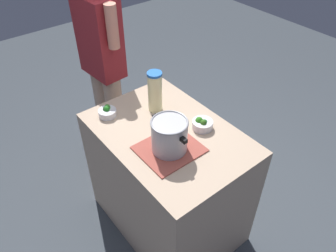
{
  "coord_description": "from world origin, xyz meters",
  "views": [
    {
      "loc": [
        -1.19,
        0.94,
        2.22
      ],
      "look_at": [
        0.0,
        0.0,
        0.95
      ],
      "focal_mm": 35.37,
      "sensor_mm": 36.0,
      "label": 1
    }
  ],
  "objects": [
    {
      "name": "cooking_pot",
      "position": [
        -0.12,
        0.09,
        1.01
      ],
      "size": [
        0.28,
        0.21,
        0.2
      ],
      "color": "#B7B7BC",
      "rests_on": "dish_cloth"
    },
    {
      "name": "broccoli_bowl_front",
      "position": [
        -0.1,
        -0.19,
        0.93
      ],
      "size": [
        0.13,
        0.13,
        0.07
      ],
      "color": "silver",
      "rests_on": "counter_slab"
    },
    {
      "name": "broccoli_bowl_center",
      "position": [
        0.37,
        0.2,
        0.92
      ],
      "size": [
        0.12,
        0.12,
        0.07
      ],
      "color": "silver",
      "rests_on": "counter_slab"
    },
    {
      "name": "counter_slab",
      "position": [
        0.0,
        0.0,
        0.45
      ],
      "size": [
        1.02,
        0.71,
        0.9
      ],
      "primitive_type": "cube",
      "color": "tan",
      "rests_on": "ground_plane"
    },
    {
      "name": "ground_plane",
      "position": [
        0.0,
        0.0,
        0.0
      ],
      "size": [
        8.0,
        8.0,
        0.0
      ],
      "primitive_type": "plane",
      "color": "#424950"
    },
    {
      "name": "dish_cloth",
      "position": [
        -0.12,
        0.09,
        0.9
      ],
      "size": [
        0.3,
        0.34,
        0.01
      ],
      "primitive_type": "cube",
      "color": "#AB4F42",
      "rests_on": "counter_slab"
    },
    {
      "name": "person_cook",
      "position": [
        0.87,
        -0.06,
        0.93
      ],
      "size": [
        0.5,
        0.23,
        1.68
      ],
      "color": "tan",
      "rests_on": "ground_plane"
    },
    {
      "name": "lemonade_pitcher",
      "position": [
        0.23,
        -0.08,
        1.04
      ],
      "size": [
        0.1,
        0.1,
        0.28
      ],
      "color": "#F6F2A8",
      "rests_on": "counter_slab"
    }
  ]
}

